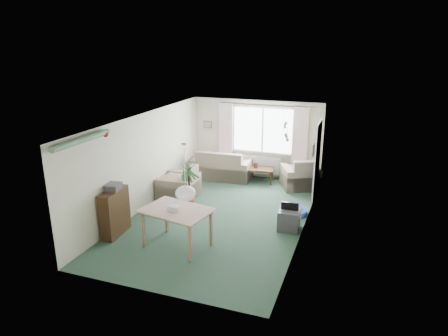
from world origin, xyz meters
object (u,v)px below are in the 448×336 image
(bookshelf, at_px, (115,212))
(dining_table, at_px, (177,228))
(houseplant, at_px, (189,184))
(tv_cube, at_px, (289,219))
(pet_bed, at_px, (294,211))
(armchair_left, at_px, (179,181))
(coffee_table, at_px, (257,175))
(sofa, at_px, (222,164))
(armchair_corner, at_px, (300,172))

(bookshelf, xyz_separation_m, dining_table, (1.51, -0.03, -0.12))
(houseplant, relative_size, dining_table, 0.97)
(bookshelf, distance_m, dining_table, 1.52)
(bookshelf, height_order, tv_cube, bookshelf)
(houseplant, xyz_separation_m, pet_bed, (2.59, 0.47, -0.55))
(armchair_left, relative_size, houseplant, 0.81)
(armchair_left, height_order, houseplant, houseplant)
(houseplant, bearing_deg, dining_table, -72.60)
(dining_table, bearing_deg, bookshelf, 179.02)
(tv_cube, relative_size, pet_bed, 0.77)
(armchair_left, bearing_deg, coffee_table, 136.97)
(bookshelf, distance_m, pet_bed, 4.25)
(sofa, distance_m, armchair_left, 1.99)
(armchair_left, relative_size, dining_table, 0.79)
(coffee_table, relative_size, houseplant, 0.79)
(dining_table, bearing_deg, sofa, 97.95)
(sofa, xyz_separation_m, pet_bed, (2.59, -1.97, -0.38))
(armchair_corner, distance_m, dining_table, 4.72)
(bookshelf, distance_m, tv_cube, 3.86)
(houseplant, height_order, pet_bed, houseplant)
(tv_cube, bearing_deg, sofa, 131.23)
(armchair_left, bearing_deg, armchair_corner, 120.74)
(armchair_left, distance_m, pet_bed, 3.17)
(sofa, height_order, pet_bed, sofa)
(pet_bed, bearing_deg, coffee_table, 126.64)
(houseplant, distance_m, tv_cube, 2.69)
(dining_table, xyz_separation_m, pet_bed, (1.98, 2.42, -0.33))
(sofa, xyz_separation_m, armchair_corner, (2.41, -0.02, -0.00))
(armchair_left, height_order, dining_table, armchair_left)
(coffee_table, relative_size, dining_table, 0.77)
(coffee_table, distance_m, dining_table, 4.42)
(coffee_table, xyz_separation_m, tv_cube, (1.52, -2.84, 0.02))
(sofa, bearing_deg, dining_table, 94.32)
(armchair_left, relative_size, coffee_table, 1.02)
(armchair_left, height_order, coffee_table, armchair_left)
(coffee_table, bearing_deg, bookshelf, -114.89)
(dining_table, relative_size, tv_cube, 2.46)
(armchair_left, xyz_separation_m, houseplant, (0.56, -0.54, 0.17))
(armchair_corner, xyz_separation_m, bookshelf, (-3.32, -4.34, 0.07))
(houseplant, distance_m, dining_table, 2.05)
(sofa, height_order, dining_table, sofa)
(coffee_table, xyz_separation_m, pet_bed, (1.47, -1.97, -0.15))
(coffee_table, relative_size, tv_cube, 1.89)
(dining_table, height_order, pet_bed, dining_table)
(coffee_table, distance_m, pet_bed, 2.46)
(houseplant, relative_size, pet_bed, 1.84)
(houseplant, bearing_deg, bookshelf, -115.25)
(coffee_table, bearing_deg, tv_cube, -61.95)
(coffee_table, bearing_deg, houseplant, -114.61)
(bookshelf, bearing_deg, armchair_left, 78.47)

